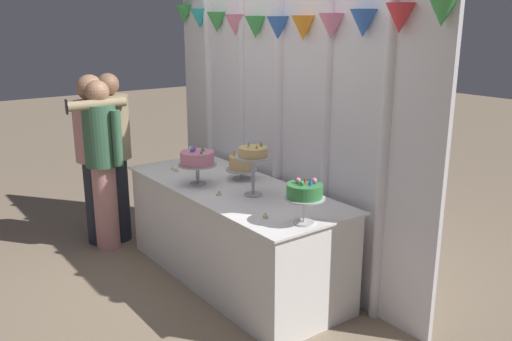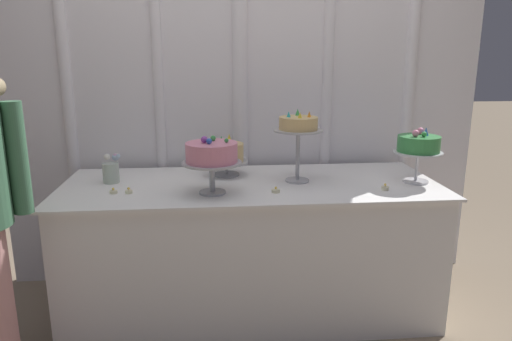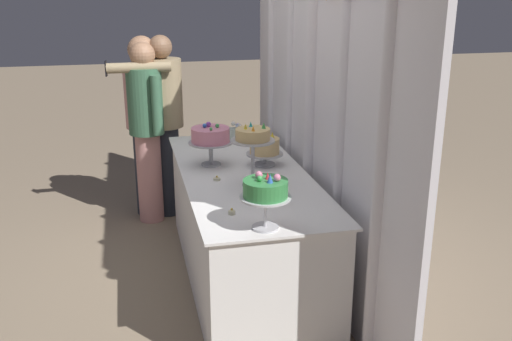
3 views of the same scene
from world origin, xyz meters
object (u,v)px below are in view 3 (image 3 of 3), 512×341
Objects in this scene: cake_display_midright at (253,139)px; guest_man_pink_jacket at (146,120)px; cake_display_leftmost at (210,137)px; tealight_near_right at (217,179)px; tealight_near_left at (208,147)px; tealight_far_right at (232,212)px; flower_vase at (234,134)px; guest_girl_blue_dress at (163,119)px; guest_man_dark_suit at (147,125)px; cake_table at (244,226)px; cake_display_rightmost at (266,191)px; cake_display_midleft at (265,147)px; tealight_far_left at (207,144)px.

cake_display_midright is 0.26× the size of guest_man_pink_jacket.
cake_display_leftmost is 0.39m from tealight_near_right.
tealight_near_left is 1.37m from tealight_far_right.
flower_vase is 0.10× the size of guest_man_pink_jacket.
cake_display_leftmost is 0.75× the size of cake_display_midright.
guest_girl_blue_dress is 1.03× the size of guest_man_dark_suit.
cake_display_midright is at bearing 0.85° from cake_table.
guest_man_pink_jacket reaches higher than cake_display_rightmost.
flower_vase is at bearing 174.67° from cake_display_rightmost.
cake_display_leftmost is 6.78× the size of tealight_near_right.
cake_display_midright is 8.99× the size of tealight_near_right.
tealight_far_right is at bearing 6.21° from guest_girl_blue_dress.
tealight_near_left is at bearing 30.51° from guest_man_pink_jacket.
guest_girl_blue_dress is at bearing -170.87° from tealight_near_right.
cake_display_midleft is at bearing 156.52° from cake_display_midright.
tealight_far_left is (-0.52, 0.05, -0.20)m from cake_display_leftmost.
cake_display_midleft is 1.56× the size of flower_vase.
cake_display_midleft is 0.94m from tealight_far_right.
tealight_near_left reaches higher than cake_table.
cake_display_leftmost is 8.29× the size of tealight_near_left.
tealight_far_right is at bearing -2.93° from tealight_far_left.
guest_girl_blue_dress reaches higher than flower_vase.
cake_display_midright is at bearing 21.78° from cake_display_leftmost.
guest_man_dark_suit reaches higher than cake_table.
cake_display_leftmost is 0.65m from flower_vase.
flower_vase reaches higher than tealight_near_left.
guest_man_dark_suit reaches higher than tealight_near_left.
flower_vase reaches higher than tealight_far_right.
flower_vase is at bearing 102.84° from tealight_far_left.
flower_vase is 0.11× the size of guest_man_dark_suit.
flower_vase is 4.47× the size of tealight_near_left.
cake_display_midright is (0.27, 0.00, 0.71)m from cake_table.
flower_vase is at bearing 154.52° from cake_display_leftmost.
tealight_far_right is at bearing -16.94° from cake_table.
tealight_far_right reaches higher than cake_table.
flower_vase is 0.95m from tealight_near_right.
flower_vase is 4.05× the size of tealight_far_left.
tealight_far_left is 0.70m from guest_girl_blue_dress.
cake_display_midright is 9.96× the size of tealight_far_left.
cake_display_midleft reaches higher than cake_table.
cake_display_leftmost is at bearing -102.99° from cake_display_midleft.
cake_display_leftmost is 0.48m from tealight_near_left.
cake_display_rightmost is 2.33m from guest_girl_blue_dress.
tealight_far_right is at bearing -1.19° from tealight_near_right.
tealight_far_right is (0.44, -0.22, -0.30)m from cake_display_midright.
tealight_far_left is 0.67m from guest_man_dark_suit.
cake_display_midleft is 6.33× the size of tealight_far_left.
guest_girl_blue_dress is (-2.30, -0.36, -0.12)m from cake_display_rightmost.
guest_girl_blue_dress reaches higher than tealight_near_right.
cake_display_leftmost is at bearing -25.48° from flower_vase.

